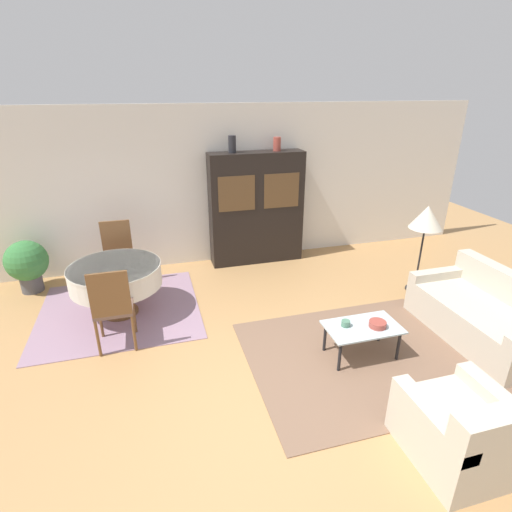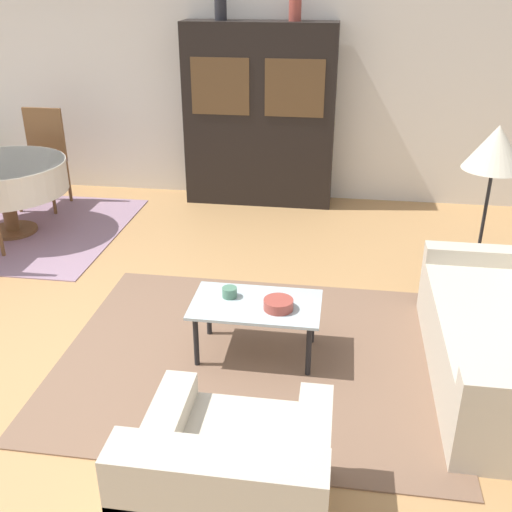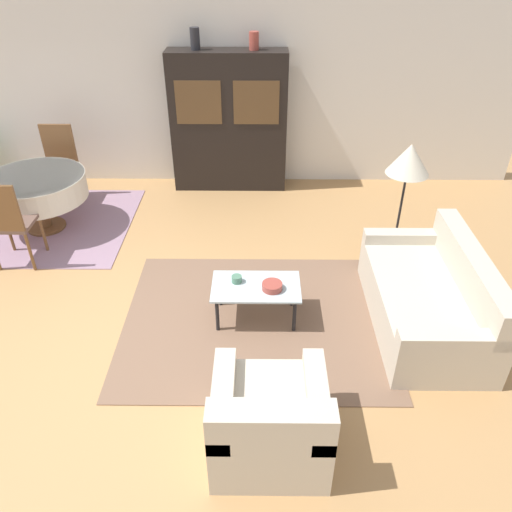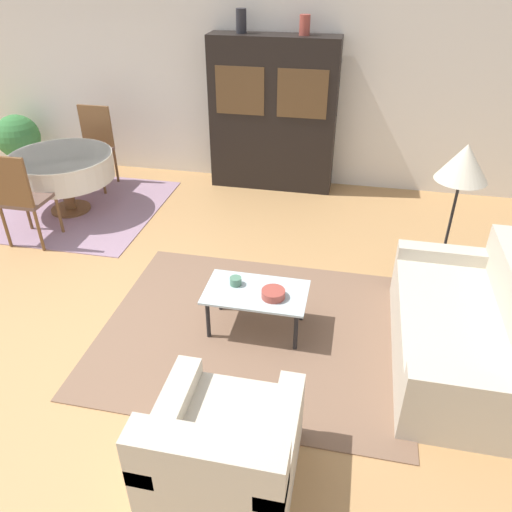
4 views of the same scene
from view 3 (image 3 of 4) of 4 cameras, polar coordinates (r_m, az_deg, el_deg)
name	(u,v)px [view 3 (image 3 of 4)]	position (r m, az deg, el deg)	size (l,w,h in m)	color
ground_plane	(134,339)	(5.00, -13.78, -9.15)	(14.00, 14.00, 0.00)	tan
wall_back	(175,91)	(7.53, -9.19, 18.16)	(10.00, 0.06, 2.70)	silver
area_rug	(256,320)	(5.06, -0.02, -7.30)	(2.62, 2.16, 0.01)	brown
dining_rug	(48,225)	(7.16, -22.67, 3.34)	(2.18, 2.03, 0.01)	gray
couch	(430,299)	(5.13, 19.26, -4.70)	(0.95, 1.76, 0.82)	beige
armchair	(270,422)	(3.83, 1.57, -18.40)	(0.84, 0.87, 0.79)	beige
coffee_table	(256,290)	(4.87, 0.00, -3.85)	(0.86, 0.51, 0.39)	black
display_cabinet	(229,123)	(7.32, -3.12, 14.98)	(1.63, 0.40, 1.95)	black
dining_table	(37,188)	(6.84, -23.79, 7.18)	(1.22, 1.22, 0.73)	brown
dining_chair_near	(8,219)	(6.17, -26.51, 3.77)	(0.44, 0.44, 1.06)	brown
dining_chair_far	(59,160)	(7.53, -21.61, 10.21)	(0.44, 0.44, 1.06)	brown
floor_lamp	(409,162)	(5.79, 17.07, 10.24)	(0.48, 0.48, 1.36)	black
cup	(237,279)	(4.87, -2.22, -2.65)	(0.10, 0.10, 0.07)	#4C7A60
bowl	(272,286)	(4.78, 1.86, -3.48)	(0.20, 0.20, 0.07)	#9E4238
vase_tall	(195,39)	(7.08, -6.99, 23.43)	(0.12, 0.12, 0.27)	#232328
vase_short	(254,41)	(7.03, -0.24, 23.38)	(0.13, 0.13, 0.22)	#9E4238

